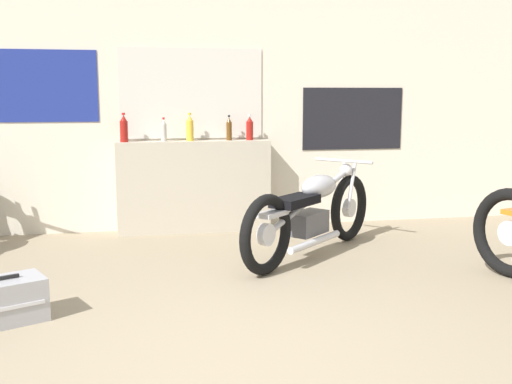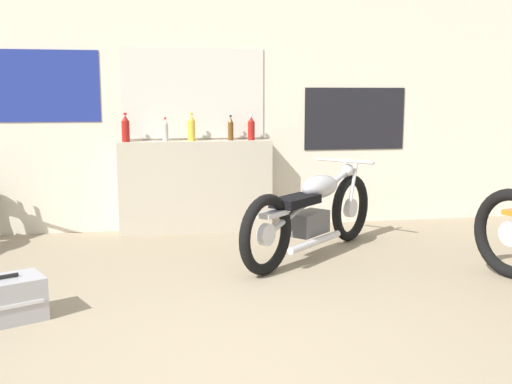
% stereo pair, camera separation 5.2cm
% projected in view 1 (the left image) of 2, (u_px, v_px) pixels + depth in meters
% --- Properties ---
extents(ground_plane, '(24.00, 24.00, 0.00)m').
position_uv_depth(ground_plane, '(244.00, 377.00, 3.23)').
color(ground_plane, gray).
extents(wall_back, '(10.00, 0.07, 2.80)m').
position_uv_depth(wall_back, '(187.00, 105.00, 6.66)').
color(wall_back, beige).
rests_on(wall_back, ground_plane).
extents(sill_counter, '(1.68, 0.28, 1.01)m').
position_uv_depth(sill_counter, '(194.00, 186.00, 6.64)').
color(sill_counter, '#B7AD99').
rests_on(sill_counter, ground_plane).
extents(bottle_leftmost, '(0.08, 0.08, 0.31)m').
position_uv_depth(bottle_leftmost, '(124.00, 129.00, 6.37)').
color(bottle_leftmost, maroon).
rests_on(bottle_leftmost, sill_counter).
extents(bottle_left_center, '(0.06, 0.06, 0.26)m').
position_uv_depth(bottle_left_center, '(164.00, 131.00, 6.46)').
color(bottle_left_center, '#B7B2A8').
rests_on(bottle_left_center, sill_counter).
extents(bottle_center, '(0.08, 0.08, 0.31)m').
position_uv_depth(bottle_center, '(190.00, 128.00, 6.52)').
color(bottle_center, gold).
rests_on(bottle_center, sill_counter).
extents(bottle_right_center, '(0.06, 0.06, 0.28)m').
position_uv_depth(bottle_right_center, '(229.00, 129.00, 6.62)').
color(bottle_right_center, '#5B3814').
rests_on(bottle_right_center, sill_counter).
extents(bottle_rightmost, '(0.08, 0.08, 0.28)m').
position_uv_depth(bottle_rightmost, '(250.00, 129.00, 6.65)').
color(bottle_rightmost, maroon).
rests_on(bottle_rightmost, sill_counter).
extents(motorcycle_silver, '(1.67, 1.57, 0.87)m').
position_uv_depth(motorcycle_silver, '(312.00, 212.00, 5.62)').
color(motorcycle_silver, black).
rests_on(motorcycle_silver, ground_plane).
extents(hard_case_silver, '(0.55, 0.48, 0.32)m').
position_uv_depth(hard_case_silver, '(8.00, 300.00, 4.00)').
color(hard_case_silver, '#9E9EA3').
rests_on(hard_case_silver, ground_plane).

